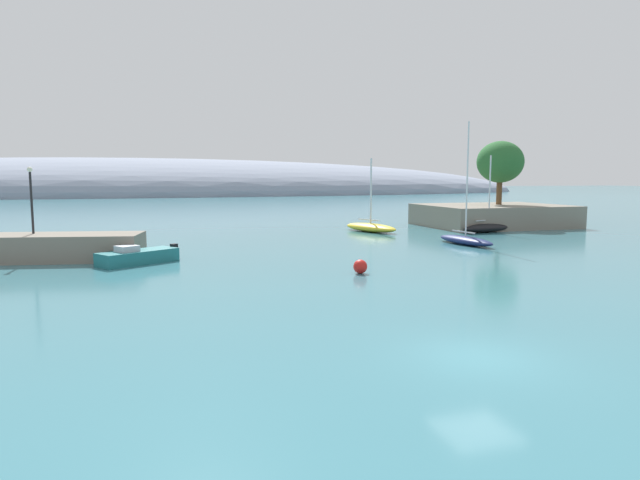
% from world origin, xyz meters
% --- Properties ---
extents(water, '(600.00, 600.00, 0.00)m').
position_xyz_m(water, '(0.00, 0.00, 0.00)').
color(water, '#38727F').
rests_on(water, ground).
extents(shore_outcrop, '(15.91, 12.21, 2.51)m').
position_xyz_m(shore_outcrop, '(28.38, 41.10, 1.26)').
color(shore_outcrop, gray).
rests_on(shore_outcrop, ground).
extents(tree_clump_shore, '(5.41, 5.41, 7.45)m').
position_xyz_m(tree_clump_shore, '(29.42, 41.49, 7.50)').
color(tree_clump_shore, brown).
rests_on(tree_clump_shore, shore_outcrop).
extents(distant_ridge, '(304.40, 82.53, 24.61)m').
position_xyz_m(distant_ridge, '(-20.00, 185.96, 0.00)').
color(distant_ridge, gray).
rests_on(distant_ridge, ground).
extents(sailboat_navy_near_shore, '(2.43, 6.84, 10.38)m').
position_xyz_m(sailboat_navy_near_shore, '(15.63, 26.23, 0.47)').
color(sailboat_navy_near_shore, navy).
rests_on(sailboat_navy_near_shore, water).
extents(sailboat_black_mid_mooring, '(7.33, 3.64, 8.00)m').
position_xyz_m(sailboat_black_mid_mooring, '(23.87, 35.17, 0.51)').
color(sailboat_black_mid_mooring, black).
rests_on(sailboat_black_mid_mooring, water).
extents(sailboat_yellow_outer_mooring, '(4.64, 7.66, 7.72)m').
position_xyz_m(sailboat_yellow_outer_mooring, '(12.10, 39.04, 0.51)').
color(sailboat_yellow_outer_mooring, yellow).
rests_on(sailboat_yellow_outer_mooring, water).
extents(motorboat_teal_foreground, '(5.42, 4.49, 1.29)m').
position_xyz_m(motorboat_teal_foreground, '(-10.92, 23.35, 0.49)').
color(motorboat_teal_foreground, '#1E6B70').
rests_on(motorboat_teal_foreground, water).
extents(mooring_buoy_red, '(0.84, 0.84, 0.84)m').
position_xyz_m(mooring_buoy_red, '(1.92, 15.51, 0.42)').
color(mooring_buoy_red, red).
rests_on(mooring_buoy_red, water).
extents(harbor_lamp_post, '(0.36, 0.36, 4.62)m').
position_xyz_m(harbor_lamp_post, '(-17.89, 27.38, 4.65)').
color(harbor_lamp_post, black).
rests_on(harbor_lamp_post, breakwater_rocks).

